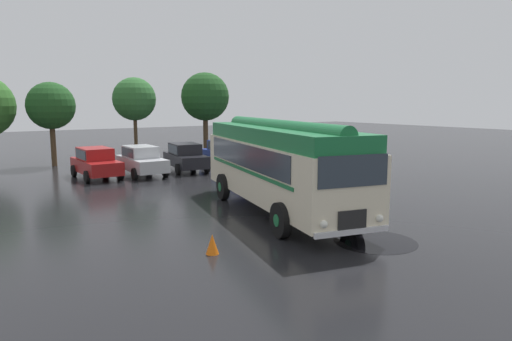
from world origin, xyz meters
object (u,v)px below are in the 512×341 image
car_mid_left (141,160)px  car_far_right (227,153)px  traffic_cone (212,244)px  box_van (269,144)px  vintage_bus (279,162)px  car_near_left (96,163)px  car_mid_right (186,157)px

car_mid_left → car_far_right: size_ratio=0.98×
car_far_right → traffic_cone: car_far_right is taller
car_mid_left → box_van: bearing=-3.2°
car_far_right → traffic_cone: size_ratio=7.85×
vintage_bus → car_far_right: (4.85, 12.02, -1.05)m
car_mid_left → car_far_right: bearing=5.1°
box_van → car_near_left: bearing=175.2°
car_mid_left → traffic_cone: 14.75m
traffic_cone → car_mid_right: bearing=67.0°
vintage_bus → car_mid_right: (1.72, 11.62, -1.05)m
car_mid_left → car_mid_right: bearing=2.8°
car_mid_right → box_van: bearing=-6.1°
car_near_left → car_mid_left: same height
car_near_left → car_mid_right: 5.26m
car_mid_right → box_van: (5.83, -0.63, 0.52)m
car_mid_right → car_far_right: same height
vintage_bus → car_near_left: size_ratio=2.45×
vintage_bus → traffic_cone: 5.53m
car_far_right → box_van: size_ratio=0.74×
car_near_left → vintage_bus: bearing=-73.5°
car_mid_left → car_mid_right: same height
car_mid_left → vintage_bus: bearing=-84.5°
car_mid_right → box_van: size_ratio=0.76×
car_near_left → car_mid_right: same height
traffic_cone → car_near_left: bearing=86.5°
car_near_left → car_far_right: size_ratio=0.98×
vintage_bus → car_mid_right: bearing=81.6°
vintage_bus → box_van: vintage_bus is taller
traffic_cone → car_far_right: bearing=58.0°
car_near_left → car_mid_left: (2.42, -0.44, 0.00)m
car_far_right → box_van: box_van is taller
vintage_bus → car_near_left: 12.48m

